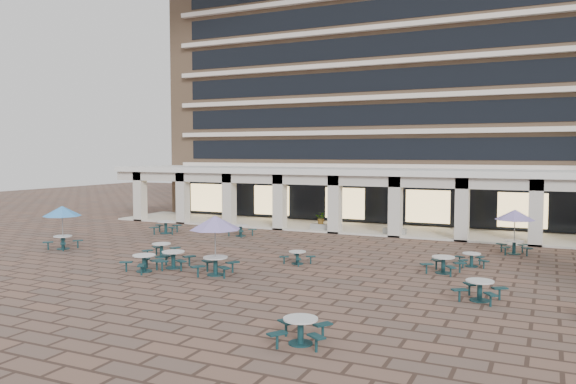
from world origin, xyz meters
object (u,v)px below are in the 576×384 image
object	(u,v)px
picnic_table_1	(144,261)
picnic_table_2	(301,328)
picnic_table_0	(173,258)
planter_left	(321,223)
planter_right	(395,229)

from	to	relation	value
picnic_table_1	picnic_table_2	world-z (taller)	picnic_table_1
picnic_table_0	planter_left	world-z (taller)	planter_left
picnic_table_0	planter_left	bearing A→B (deg)	67.25
picnic_table_1	planter_left	world-z (taller)	planter_left
picnic_table_1	picnic_table_2	bearing A→B (deg)	-15.14
planter_left	planter_right	bearing A→B (deg)	-0.00
picnic_table_0	picnic_table_1	bearing A→B (deg)	-137.71
planter_left	picnic_table_1	bearing A→B (deg)	-98.64
planter_right	picnic_table_0	bearing A→B (deg)	-115.08
picnic_table_1	planter_right	bearing A→B (deg)	78.75
planter_right	picnic_table_1	bearing A→B (deg)	-115.59
planter_left	planter_right	world-z (taller)	planter_left
planter_left	planter_right	distance (m)	5.28
picnic_table_2	planter_right	size ratio (longest dim) A/B	1.30
picnic_table_0	picnic_table_2	world-z (taller)	picnic_table_0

